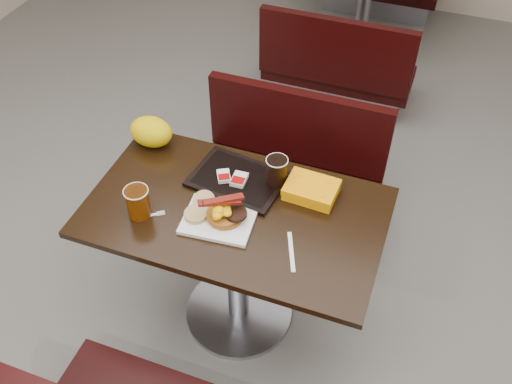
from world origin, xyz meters
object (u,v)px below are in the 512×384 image
(fork, at_px, (146,216))
(knife, at_px, (291,252))
(coffee_cup_far, at_px, (277,171))
(table_far, at_px, (364,7))
(hashbrown_sleeve_right, at_px, (239,179))
(platter, at_px, (219,220))
(clamshell, at_px, (311,190))
(paper_bag, at_px, (151,132))
(tray, at_px, (238,179))
(bench_near_n, at_px, (285,170))
(table_near, at_px, (237,267))
(pancake_stack, at_px, (225,215))
(coffee_cup_near, at_px, (138,202))
(bench_far_s, at_px, (341,56))
(hashbrown_sleeve_left, at_px, (224,176))

(fork, xyz_separation_m, knife, (0.60, 0.03, 0.00))
(coffee_cup_far, bearing_deg, table_far, 92.57)
(fork, height_order, hashbrown_sleeve_right, hashbrown_sleeve_right)
(platter, bearing_deg, knife, -14.19)
(clamshell, bearing_deg, paper_bag, 177.81)
(tray, bearing_deg, platter, -79.84)
(bench_near_n, bearing_deg, table_near, -90.00)
(platter, relative_size, clamshell, 1.32)
(bench_near_n, height_order, pancake_stack, pancake_stack)
(tray, xyz_separation_m, paper_bag, (-0.45, 0.09, 0.06))
(pancake_stack, bearing_deg, paper_bag, 146.54)
(coffee_cup_near, bearing_deg, platter, 12.76)
(bench_near_n, height_order, bench_far_s, same)
(coffee_cup_near, xyz_separation_m, tray, (0.30, 0.31, -0.06))
(tray, bearing_deg, hashbrown_sleeve_right, -47.75)
(table_far, bearing_deg, table_near, -90.00)
(table_far, height_order, paper_bag, paper_bag)
(table_far, relative_size, tray, 3.13)
(bench_far_s, xyz_separation_m, hashbrown_sleeve_left, (-0.11, -1.76, 0.42))
(platter, bearing_deg, coffee_cup_near, -172.36)
(knife, xyz_separation_m, clamshell, (-0.02, 0.32, 0.03))
(table_far, bearing_deg, pancake_stack, -90.32)
(table_far, distance_m, pancake_stack, 2.70)
(bench_far_s, relative_size, paper_bag, 5.08)
(bench_near_n, relative_size, hashbrown_sleeve_left, 13.95)
(table_near, height_order, tray, tray)
(pancake_stack, distance_m, coffee_cup_far, 0.30)
(knife, relative_size, hashbrown_sleeve_left, 2.66)
(knife, xyz_separation_m, hashbrown_sleeve_right, (-0.32, 0.27, 0.03))
(table_far, distance_m, clamshell, 2.46)
(hashbrown_sleeve_right, xyz_separation_m, paper_bag, (-0.46, 0.11, 0.04))
(table_far, distance_m, bench_far_s, 0.70)
(table_near, xyz_separation_m, bench_far_s, (0.00, 1.90, -0.02))
(paper_bag, bearing_deg, hashbrown_sleeve_right, -13.66)
(bench_near_n, bearing_deg, bench_far_s, 90.00)
(table_near, height_order, pancake_stack, pancake_stack)
(hashbrown_sleeve_left, distance_m, coffee_cup_far, 0.23)
(pancake_stack, xyz_separation_m, coffee_cup_far, (0.12, 0.26, 0.05))
(hashbrown_sleeve_right, bearing_deg, pancake_stack, -86.34)
(pancake_stack, relative_size, tray, 0.37)
(bench_near_n, height_order, hashbrown_sleeve_right, hashbrown_sleeve_right)
(pancake_stack, distance_m, hashbrown_sleeve_right, 0.21)
(pancake_stack, height_order, tray, pancake_stack)
(knife, bearing_deg, paper_bag, -138.27)
(fork, height_order, coffee_cup_far, coffee_cup_far)
(bench_far_s, relative_size, clamshell, 4.77)
(table_near, xyz_separation_m, clamshell, (0.26, 0.19, 0.40))
(hashbrown_sleeve_left, bearing_deg, bench_far_s, 57.40)
(platter, relative_size, hashbrown_sleeve_left, 3.86)
(table_near, bearing_deg, platter, -115.56)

